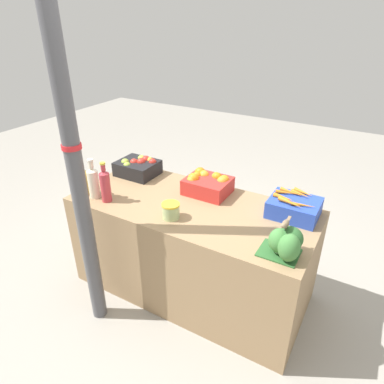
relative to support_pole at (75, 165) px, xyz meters
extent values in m
plane|color=gray|center=(0.44, 0.58, -1.17)|extent=(10.00, 10.00, 0.00)
cube|color=#937551|center=(0.44, 0.58, -0.79)|extent=(1.71, 0.78, 0.75)
cylinder|color=#4C4C51|center=(0.00, 0.00, 0.00)|extent=(0.10, 0.10, 2.34)
cylinder|color=red|center=(0.00, 0.00, 0.12)|extent=(0.11, 0.11, 0.03)
cube|color=black|center=(-0.20, 0.79, -0.36)|extent=(0.32, 0.27, 0.11)
sphere|color=#9EBC42|center=(-0.23, 0.70, -0.32)|extent=(0.06, 0.06, 0.06)
sphere|color=red|center=(-0.17, 0.87, -0.31)|extent=(0.07, 0.07, 0.07)
sphere|color=#9EBC42|center=(-0.28, 0.74, -0.31)|extent=(0.06, 0.06, 0.06)
sphere|color=gold|center=(-0.14, 0.87, -0.31)|extent=(0.06, 0.06, 0.06)
sphere|color=red|center=(-0.22, 0.78, -0.31)|extent=(0.07, 0.07, 0.07)
sphere|color=#9EBC42|center=(-0.22, 0.87, -0.31)|extent=(0.06, 0.06, 0.06)
sphere|color=red|center=(-0.17, 0.80, -0.31)|extent=(0.07, 0.07, 0.07)
sphere|color=red|center=(-0.08, 0.84, -0.31)|extent=(0.06, 0.06, 0.06)
cube|color=red|center=(0.45, 0.79, -0.36)|extent=(0.32, 0.27, 0.11)
sphere|color=orange|center=(0.39, 0.84, -0.31)|extent=(0.08, 0.08, 0.08)
sphere|color=orange|center=(0.35, 0.73, -0.31)|extent=(0.07, 0.07, 0.07)
sphere|color=orange|center=(0.35, 0.81, -0.31)|extent=(0.07, 0.07, 0.07)
sphere|color=orange|center=(0.49, 0.85, -0.31)|extent=(0.07, 0.07, 0.07)
sphere|color=orange|center=(0.55, 0.82, -0.31)|extent=(0.07, 0.07, 0.07)
sphere|color=orange|center=(0.36, 0.74, -0.31)|extent=(0.08, 0.08, 0.08)
sphere|color=orange|center=(0.56, 0.84, -0.31)|extent=(0.08, 0.08, 0.08)
sphere|color=orange|center=(0.35, 0.86, -0.31)|extent=(0.08, 0.08, 0.08)
sphere|color=orange|center=(0.48, 0.86, -0.31)|extent=(0.07, 0.07, 0.07)
cube|color=#2847B7|center=(1.09, 0.79, -0.36)|extent=(0.32, 0.27, 0.11)
cone|color=orange|center=(1.16, 0.73, -0.29)|extent=(0.15, 0.05, 0.02)
cone|color=orange|center=(1.01, 0.83, -0.29)|extent=(0.13, 0.06, 0.03)
cone|color=orange|center=(1.10, 0.86, -0.29)|extent=(0.13, 0.06, 0.03)
cone|color=orange|center=(1.04, 0.86, -0.29)|extent=(0.15, 0.06, 0.03)
cone|color=orange|center=(1.11, 0.90, -0.29)|extent=(0.13, 0.07, 0.03)
cone|color=orange|center=(1.02, 0.76, -0.29)|extent=(0.13, 0.06, 0.03)
cone|color=orange|center=(1.02, 0.76, -0.29)|extent=(0.14, 0.05, 0.03)
cone|color=orange|center=(1.08, 0.70, -0.28)|extent=(0.17, 0.08, 0.03)
cube|color=#2D602D|center=(1.13, 0.35, -0.41)|extent=(0.22, 0.18, 0.01)
ellipsoid|color=#2D602D|center=(1.18, 0.37, -0.32)|extent=(0.14, 0.14, 0.13)
cylinder|color=#B2C693|center=(1.18, 0.37, -0.40)|extent=(0.03, 0.03, 0.02)
ellipsoid|color=#427F3D|center=(1.19, 0.30, -0.33)|extent=(0.12, 0.12, 0.16)
cylinder|color=#B2C693|center=(1.19, 0.30, -0.40)|extent=(0.03, 0.03, 0.02)
ellipsoid|color=#427F3D|center=(1.13, 0.34, -0.33)|extent=(0.12, 0.12, 0.14)
cylinder|color=#B2C693|center=(1.13, 0.34, -0.40)|extent=(0.03, 0.03, 0.02)
cylinder|color=gold|center=(-0.33, 0.32, -0.33)|extent=(0.08, 0.08, 0.17)
cone|color=gold|center=(-0.33, 0.32, -0.23)|extent=(0.08, 0.08, 0.02)
cylinder|color=gold|center=(-0.33, 0.32, -0.20)|extent=(0.04, 0.04, 0.05)
cylinder|color=silver|center=(-0.33, 0.32, -0.16)|extent=(0.04, 0.04, 0.01)
cylinder|color=beige|center=(-0.23, 0.32, -0.32)|extent=(0.08, 0.08, 0.21)
cone|color=beige|center=(-0.23, 0.32, -0.20)|extent=(0.08, 0.08, 0.03)
cylinder|color=beige|center=(-0.23, 0.32, -0.16)|extent=(0.04, 0.04, 0.05)
cylinder|color=silver|center=(-0.23, 0.32, -0.13)|extent=(0.04, 0.04, 0.01)
cylinder|color=#B2333D|center=(-0.11, 0.32, -0.31)|extent=(0.07, 0.07, 0.21)
cone|color=#B2333D|center=(-0.11, 0.32, -0.19)|extent=(0.07, 0.07, 0.02)
cylinder|color=#B2333D|center=(-0.11, 0.32, -0.16)|extent=(0.03, 0.03, 0.05)
cylinder|color=gold|center=(-0.11, 0.32, -0.13)|extent=(0.04, 0.04, 0.01)
cylinder|color=#B2C684|center=(0.41, 0.36, -0.37)|extent=(0.11, 0.11, 0.09)
cylinder|color=gold|center=(0.41, 0.36, -0.32)|extent=(0.12, 0.12, 0.01)
cube|color=#4C3D2D|center=(1.15, 0.35, -0.24)|extent=(0.02, 0.02, 0.01)
ellipsoid|color=#7A664C|center=(1.15, 0.35, -0.22)|extent=(0.04, 0.07, 0.04)
sphere|color=#897556|center=(1.14, 0.30, -0.21)|extent=(0.03, 0.03, 0.03)
cone|color=#4C3D28|center=(1.14, 0.29, -0.21)|extent=(0.01, 0.01, 0.01)
cube|color=#7A664C|center=(1.15, 0.40, -0.21)|extent=(0.02, 0.04, 0.01)
camera|label=1|loc=(1.48, -1.22, 0.78)|focal=32.00mm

